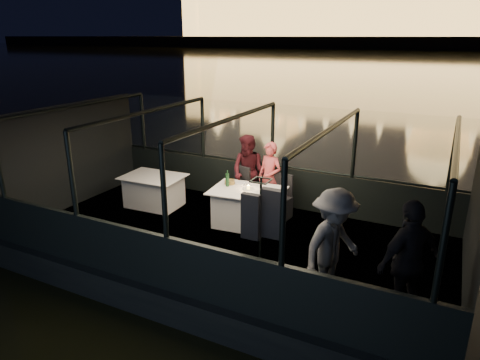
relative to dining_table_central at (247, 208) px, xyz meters
The scene contains 29 objects.
river_water 79.34m from the dining_table_central, 90.03° to the left, with size 500.00×500.00×0.00m, color black.
boat_hull 1.11m from the dining_table_central, 93.20° to the right, with size 8.60×4.40×1.00m, color black.
boat_deck 0.78m from the dining_table_central, 93.20° to the right, with size 8.00×4.00×0.04m, color black.
gunwale_port 1.34m from the dining_table_central, 91.59° to the left, with size 8.00×0.08×0.90m, color black.
gunwale_starboard 2.66m from the dining_table_central, 90.80° to the right, with size 8.00×0.08×0.90m, color black.
cabin_glass_port 1.81m from the dining_table_central, 91.59° to the left, with size 8.00×0.02×1.40m, color #99B2B2, non-canonical shape.
cabin_glass_starboard 2.93m from the dining_table_central, 90.80° to the right, with size 8.00×0.02×1.40m, color #99B2B2, non-canonical shape.
cabin_roof_glass 2.03m from the dining_table_central, 93.20° to the right, with size 8.00×4.00×0.02m, color #99B2B2, non-canonical shape.
end_wall_fore 4.16m from the dining_table_central, behind, with size 0.02×4.00×2.30m, color black, non-canonical shape.
end_wall_aft 4.09m from the dining_table_central, ahead, with size 0.02×4.00×2.30m, color black, non-canonical shape.
canopy_ribs 1.01m from the dining_table_central, 93.20° to the right, with size 8.00×4.00×2.30m, color black, non-canonical shape.
embankment 209.34m from the dining_table_central, 90.01° to the left, with size 400.00×140.00×6.00m, color #423D33.
dining_table_central is the anchor object (origin of this frame).
dining_table_aft 2.35m from the dining_table_central, behind, with size 1.34×0.97×0.71m, color silver.
chair_port_left 0.83m from the dining_table_central, 130.27° to the left, with size 0.45×0.45×0.96m, color black.
chair_port_right 0.77m from the dining_table_central, 54.33° to the left, with size 0.43×0.43×0.93m, color black.
coat_stand 2.36m from the dining_table_central, 59.68° to the right, with size 0.50×0.40×1.79m, color black, non-canonical shape.
person_woman_coral 0.94m from the dining_table_central, 82.48° to the left, with size 0.56×0.37×1.56m, color #DB4F52.
person_man_maroon 1.04m from the dining_table_central, 114.38° to the left, with size 0.80×0.62×1.66m, color #3A1016.
passenger_stripe 2.90m from the dining_table_central, 39.39° to the right, with size 1.12×0.63×1.73m, color silver.
passenger_dark 3.70m from the dining_table_central, 29.00° to the right, with size 1.02×0.43×1.74m, color black.
wine_bottle 0.71m from the dining_table_central, behind, with size 0.07×0.07×0.33m, color #143819.
bread_basket 0.67m from the dining_table_central, 161.21° to the left, with size 0.21×0.21×0.09m, color brown.
amber_candle 0.42m from the dining_table_central, 100.15° to the left, with size 0.05×0.05×0.08m, color yellow.
plate_near 0.47m from the dining_table_central, 19.38° to the right, with size 0.24×0.24×0.02m, color silver.
plate_far 0.58m from the dining_table_central, 135.85° to the left, with size 0.25×0.25×0.02m, color white.
wine_glass_white 0.67m from the dining_table_central, behind, with size 0.06×0.06×0.18m, color white, non-canonical shape.
wine_glass_red 0.58m from the dining_table_central, 61.18° to the left, with size 0.06×0.06×0.19m, color white, non-canonical shape.
wine_glass_empty 0.49m from the dining_table_central, 100.70° to the right, with size 0.06×0.06×0.17m, color silver, non-canonical shape.
Camera 1 is at (3.50, -6.57, 4.18)m, focal length 32.00 mm.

